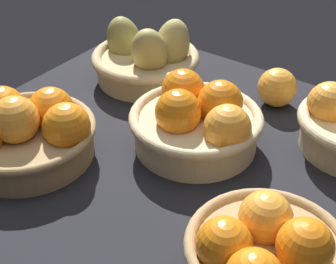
{
  "coord_description": "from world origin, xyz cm",
  "views": [
    {
      "loc": [
        39.6,
        -60.17,
        57.94
      ],
      "look_at": [
        -2.93,
        -1.16,
        7.0
      ],
      "focal_mm": 54.95,
      "sensor_mm": 36.0,
      "label": 1
    }
  ],
  "objects_px": {
    "basket_near_right": "(265,252)",
    "loose_orange_front_gap": "(277,87)",
    "basket_center": "(199,121)",
    "basket_near_left": "(25,131)",
    "basket_far_left_pears": "(147,58)"
  },
  "relations": [
    {
      "from": "basket_far_left_pears",
      "to": "loose_orange_front_gap",
      "type": "relative_size",
      "value": 3.0
    },
    {
      "from": "basket_far_left_pears",
      "to": "loose_orange_front_gap",
      "type": "bearing_deg",
      "value": 13.18
    },
    {
      "from": "basket_near_right",
      "to": "loose_orange_front_gap",
      "type": "distance_m",
      "value": 0.44
    },
    {
      "from": "basket_near_left",
      "to": "basket_far_left_pears",
      "type": "height_order",
      "value": "basket_far_left_pears"
    },
    {
      "from": "basket_near_left",
      "to": "basket_center",
      "type": "xyz_separation_m",
      "value": [
        0.22,
        0.2,
        0.0
      ]
    },
    {
      "from": "basket_center",
      "to": "loose_orange_front_gap",
      "type": "bearing_deg",
      "value": 76.18
    },
    {
      "from": "basket_near_left",
      "to": "basket_center",
      "type": "bearing_deg",
      "value": 41.4
    },
    {
      "from": "basket_far_left_pears",
      "to": "basket_near_right",
      "type": "height_order",
      "value": "basket_far_left_pears"
    },
    {
      "from": "basket_far_left_pears",
      "to": "loose_orange_front_gap",
      "type": "xyz_separation_m",
      "value": [
        0.28,
        0.06,
        -0.01
      ]
    },
    {
      "from": "loose_orange_front_gap",
      "to": "basket_far_left_pears",
      "type": "bearing_deg",
      "value": -166.82
    },
    {
      "from": "basket_far_left_pears",
      "to": "basket_center",
      "type": "bearing_deg",
      "value": -32.37
    },
    {
      "from": "basket_center",
      "to": "basket_near_right",
      "type": "distance_m",
      "value": 0.3
    },
    {
      "from": "basket_near_left",
      "to": "loose_orange_front_gap",
      "type": "bearing_deg",
      "value": 55.82
    },
    {
      "from": "basket_near_right",
      "to": "loose_orange_front_gap",
      "type": "bearing_deg",
      "value": 113.86
    },
    {
      "from": "basket_center",
      "to": "loose_orange_front_gap",
      "type": "distance_m",
      "value": 0.21
    }
  ]
}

